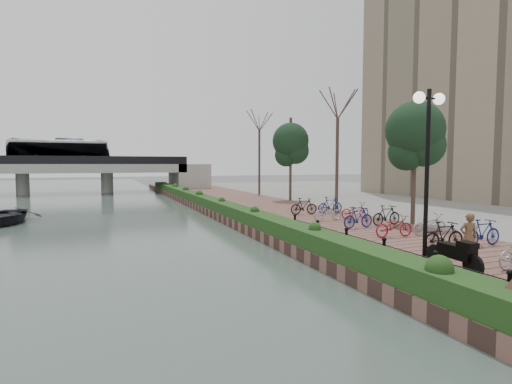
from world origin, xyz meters
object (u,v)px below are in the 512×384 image
motorcycle (453,253)px  pedestrian (468,237)px  lamppost (428,141)px  boat (5,215)px

motorcycle → pedestrian: 1.62m
lamppost → motorcycle: size_ratio=3.02×
lamppost → boat: lamppost is taller
pedestrian → boat: (-15.90, 17.89, -0.75)m
lamppost → pedestrian: (2.05, 0.34, -2.88)m
motorcycle → boat: motorcycle is taller
motorcycle → boat: size_ratio=0.36×
lamppost → pedestrian: size_ratio=3.39×
motorcycle → pedestrian: (1.42, 0.75, 0.22)m
boat → lamppost: bearing=-49.3°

